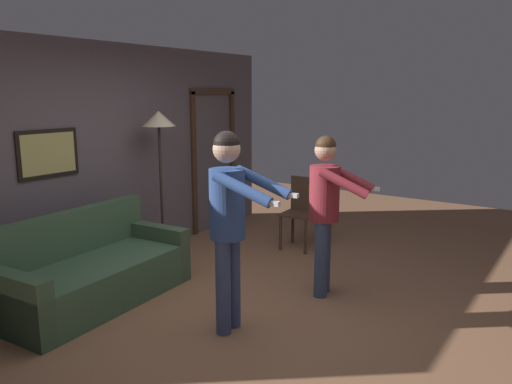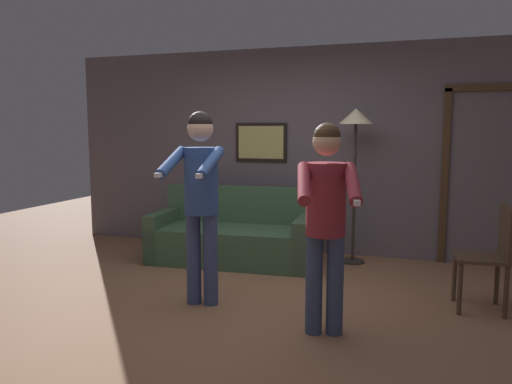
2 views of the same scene
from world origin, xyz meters
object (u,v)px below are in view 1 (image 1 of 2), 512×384
person_standing_right (326,201)px  dining_chair_distant (302,208)px  person_standing_left (229,212)px  torchiere_lamp (159,132)px  couch (93,274)px

person_standing_right → dining_chair_distant: (1.27, 0.97, -0.44)m
person_standing_left → dining_chair_distant: person_standing_left is taller
person_standing_right → torchiere_lamp: bearing=92.0°
couch → dining_chair_distant: dining_chair_distant is taller
person_standing_left → dining_chair_distant: 2.58m
couch → person_standing_right: (1.45, -1.79, 0.69)m
person_standing_left → dining_chair_distant: (2.44, 0.67, -0.52)m
person_standing_left → person_standing_right: bearing=-14.6°
person_standing_left → dining_chair_distant: bearing=15.3°
couch → dining_chair_distant: bearing=-16.9°
couch → person_standing_left: (0.27, -1.49, 0.77)m
couch → torchiere_lamp: size_ratio=1.08×
person_standing_right → person_standing_left: bearing=165.4°
dining_chair_distant → person_standing_right: bearing=-142.5°
torchiere_lamp → person_standing_right: size_ratio=1.12×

